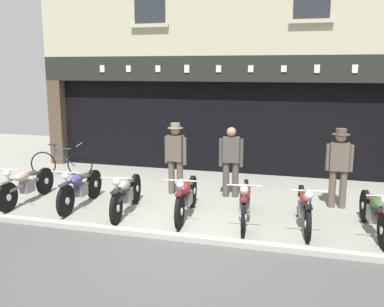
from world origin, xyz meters
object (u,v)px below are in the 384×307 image
motorcycle_far_left (26,184)px  motorcycle_center_right (245,201)px  motorcycle_left (80,188)px  advert_board_near (184,110)px  motorcycle_right (304,206)px  leaning_bicycle (61,163)px  salesman_right (339,164)px  salesman_left (176,155)px  motorcycle_far_right (374,212)px  advert_board_far (155,106)px  motorcycle_center (186,196)px  motorcycle_center_left (126,193)px  shopkeeper_center (231,159)px

motorcycle_far_left → motorcycle_center_right: size_ratio=0.98×
motorcycle_left → advert_board_near: (1.13, 4.10, 1.35)m
motorcycle_right → leaning_bicycle: 7.02m
salesman_right → advert_board_near: advert_board_near is taller
salesman_left → motorcycle_far_right: bearing=168.3°
advert_board_far → leaning_bicycle: (-2.13, -1.78, -1.50)m
motorcycle_center → salesman_right: size_ratio=1.21×
motorcycle_left → motorcycle_far_right: bearing=176.8°
motorcycle_far_left → salesman_right: (6.66, 1.51, 0.54)m
motorcycle_far_right → leaning_bicycle: leaning_bicycle is taller
motorcycle_center_left → motorcycle_far_right: bearing=173.8°
motorcycle_center → salesman_left: bearing=-70.5°
motorcycle_far_left → shopkeeper_center: bearing=-160.1°
motorcycle_right → motorcycle_far_left: bearing=-5.8°
motorcycle_center_left → advert_board_near: bearing=-97.8°
motorcycle_right → leaning_bicycle: (-6.63, 2.31, -0.04)m
motorcycle_right → salesman_left: bearing=-32.7°
motorcycle_far_right → salesman_left: (-4.25, 1.49, 0.54)m
motorcycle_left → motorcycle_center_right: 3.58m
motorcycle_center_right → advert_board_far: advert_board_far is taller
motorcycle_left → motorcycle_far_right: 5.93m
motorcycle_right → motorcycle_far_right: bearing=173.1°
salesman_right → leaning_bicycle: size_ratio=1.01×
advert_board_near → motorcycle_right: bearing=-48.8°
motorcycle_far_right → advert_board_far: bearing=-42.5°
motorcycle_far_left → salesman_left: bearing=-154.2°
motorcycle_center → motorcycle_right: size_ratio=1.02×
motorcycle_far_left → motorcycle_center_left: bearing=176.7°
salesman_right → advert_board_far: bearing=-27.0°
motorcycle_right → shopkeeper_center: 2.42m
motorcycle_left → motorcycle_right: bearing=177.0°
motorcycle_far_left → leaning_bicycle: leaning_bicycle is taller
motorcycle_far_left → motorcycle_center_left: 2.44m
motorcycle_center_left → advert_board_far: 4.56m
motorcycle_left → motorcycle_far_right: size_ratio=1.01×
motorcycle_far_left → motorcycle_left: bearing=-179.2°
motorcycle_far_left → advert_board_near: (2.44, 4.16, 1.36)m
advert_board_far → salesman_right: bearing=-27.3°
motorcycle_center → motorcycle_far_right: motorcycle_center is taller
motorcycle_right → salesman_right: salesman_right is taller
advert_board_near → motorcycle_far_left: bearing=-120.4°
motorcycle_center_right → salesman_right: salesman_right is taller
motorcycle_center_left → advert_board_far: bearing=-85.5°
leaning_bicycle → salesman_left: bearing=63.3°
shopkeeper_center → leaning_bicycle: 4.98m
motorcycle_far_left → advert_board_near: bearing=-122.1°
advert_board_far → motorcycle_far_left: bearing=-110.0°
advert_board_near → leaning_bicycle: bearing=-149.7°
motorcycle_center_right → salesman_right: bearing=-147.6°
shopkeeper_center → advert_board_far: advert_board_far is taller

